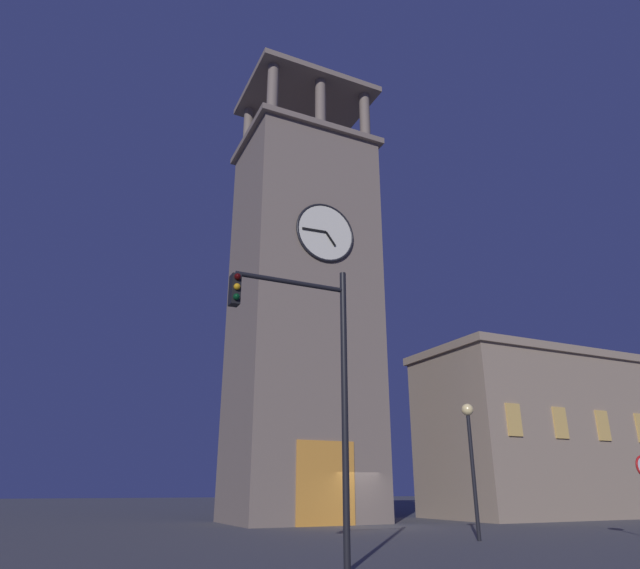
# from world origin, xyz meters

# --- Properties ---
(ground_plane) EXTENTS (200.00, 200.00, 0.00)m
(ground_plane) POSITION_xyz_m (0.00, 0.00, 0.00)
(ground_plane) COLOR #4C4C51
(clocktower) EXTENTS (8.44, 6.68, 29.71)m
(clocktower) POSITION_xyz_m (1.86, -4.22, 12.12)
(clocktower) COLOR #75665B
(clocktower) RESTS_ON ground_plane
(adjacent_wing_building) EXTENTS (18.24, 7.91, 10.21)m
(adjacent_wing_building) POSITION_xyz_m (-15.94, -2.77, 5.12)
(adjacent_wing_building) COLOR gray
(adjacent_wing_building) RESTS_ON ground_plane
(traffic_signal_near) EXTENTS (3.07, 0.41, 6.99)m
(traffic_signal_near) POSITION_xyz_m (9.07, 13.09, 4.50)
(traffic_signal_near) COLOR black
(traffic_signal_near) RESTS_ON ground_plane
(street_lamp) EXTENTS (0.44, 0.44, 4.70)m
(street_lamp) POSITION_xyz_m (0.55, 8.35, 3.32)
(street_lamp) COLOR black
(street_lamp) RESTS_ON ground_plane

